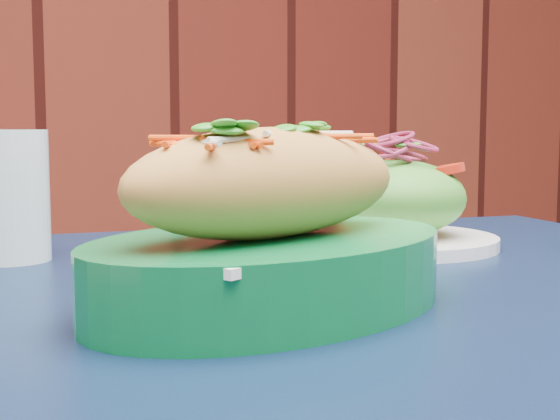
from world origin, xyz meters
name	(u,v)px	position (x,y,z in m)	size (l,w,h in m)	color
cafe_table	(375,405)	(-0.42, 1.16, 0.66)	(0.90, 0.90, 0.75)	black
banh_mi_basket	(272,234)	(-0.51, 1.15, 0.80)	(0.33, 0.27, 0.13)	#075F2C
salad_plate	(396,206)	(-0.29, 1.34, 0.79)	(0.20, 0.20, 0.12)	white
water_glass	(8,196)	(-0.65, 1.42, 0.81)	(0.07, 0.07, 0.12)	silver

